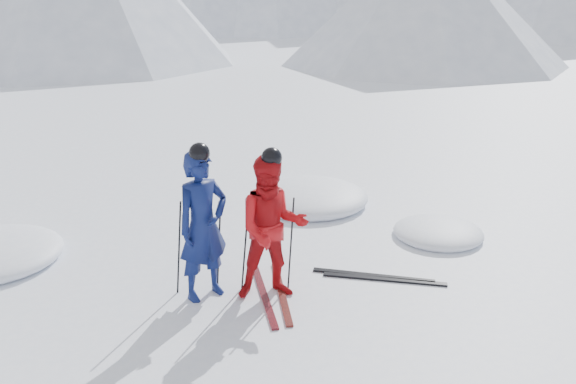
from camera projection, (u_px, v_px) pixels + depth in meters
name	position (u px, v px, depth m)	size (l,w,h in m)	color
ground	(384.00, 264.00, 8.90)	(160.00, 160.00, 0.00)	white
skier_blue	(203.00, 226.00, 7.72)	(0.72, 0.47, 1.96)	#0D184F
skier_red	(272.00, 228.00, 7.73)	(0.92, 0.72, 1.90)	#B00E12
pole_blue_left	(179.00, 248.00, 7.87)	(0.02, 0.02, 1.31)	black
pole_blue_right	(219.00, 240.00, 8.12)	(0.02, 0.02, 1.31)	black
pole_red_left	(245.00, 246.00, 7.97)	(0.02, 0.02, 1.27)	black
pole_red_right	(291.00, 244.00, 8.06)	(0.02, 0.02, 1.27)	black
ski_worn_left	(264.00, 295.00, 8.00)	(0.09, 1.70, 0.03)	black
ski_worn_right	(282.00, 292.00, 8.07)	(0.09, 1.70, 0.03)	black
ski_loose_a	(373.00, 276.00, 8.53)	(0.09, 1.70, 0.03)	black
ski_loose_b	(384.00, 279.00, 8.43)	(0.09, 1.70, 0.03)	black
snow_lumps	(217.00, 227.00, 10.27)	(8.53, 3.96, 0.48)	white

